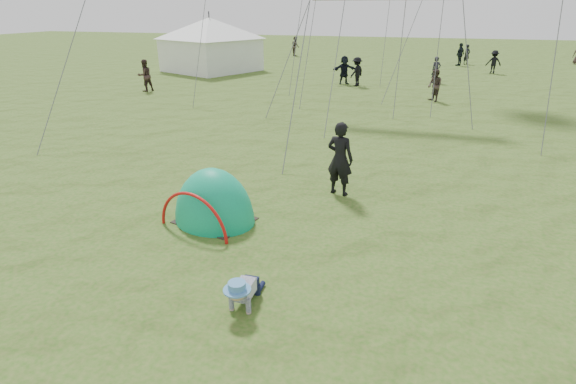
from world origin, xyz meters
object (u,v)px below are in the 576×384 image
(crawling_toddler, at_px, (243,290))
(event_marquee, at_px, (211,43))
(popup_tent, at_px, (215,221))
(standing_adult, at_px, (340,159))

(crawling_toddler, height_order, event_marquee, event_marquee)
(crawling_toddler, xyz_separation_m, popup_tent, (-1.79, 2.72, -0.30))
(popup_tent, relative_size, standing_adult, 1.30)
(crawling_toddler, relative_size, popup_tent, 0.32)
(crawling_toddler, xyz_separation_m, standing_adult, (0.59, 5.09, 0.64))
(crawling_toddler, height_order, popup_tent, popup_tent)
(crawling_toddler, bearing_deg, standing_adult, 83.43)
(crawling_toddler, distance_m, standing_adult, 5.16)
(crawling_toddler, bearing_deg, event_marquee, 116.51)
(standing_adult, distance_m, event_marquee, 24.90)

